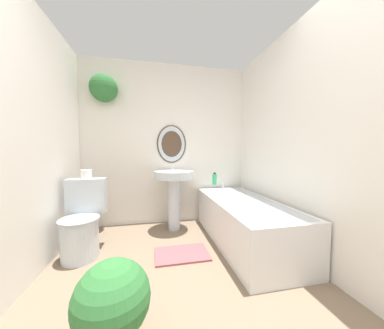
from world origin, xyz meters
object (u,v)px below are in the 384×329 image
object	(u,v)px
pedestal_sink	(174,186)
potted_plant	(113,303)
toilet	(82,223)
toilet_paper_roll	(86,174)
shampoo_bottle	(215,179)
bathtub	(244,220)

from	to	relation	value
pedestal_sink	potted_plant	world-z (taller)	pedestal_sink
toilet	toilet_paper_roll	xyz separation A→B (m)	(0.00, 0.17, 0.50)
pedestal_sink	toilet_paper_roll	world-z (taller)	pedestal_sink
toilet	pedestal_sink	bearing A→B (deg)	24.86
shampoo_bottle	potted_plant	world-z (taller)	shampoo_bottle
pedestal_sink	bathtub	distance (m)	1.01
shampoo_bottle	toilet_paper_roll	bearing A→B (deg)	-165.00
potted_plant	shampoo_bottle	bearing A→B (deg)	56.70
pedestal_sink	toilet_paper_roll	distance (m)	1.09
bathtub	potted_plant	world-z (taller)	bathtub
pedestal_sink	shampoo_bottle	size ratio (longest dim) A/B	4.94
bathtub	toilet_paper_roll	bearing A→B (deg)	171.97
toilet_paper_roll	bathtub	bearing A→B (deg)	-8.03
pedestal_sink	potted_plant	distance (m)	1.71
pedestal_sink	shampoo_bottle	world-z (taller)	pedestal_sink
bathtub	shampoo_bottle	world-z (taller)	shampoo_bottle
pedestal_sink	toilet_paper_roll	xyz separation A→B (m)	(-1.02, -0.30, 0.23)
bathtub	pedestal_sink	bearing A→B (deg)	144.39
bathtub	toilet	bearing A→B (deg)	177.33
bathtub	potted_plant	xyz separation A→B (m)	(-1.28, -1.05, 0.01)
potted_plant	pedestal_sink	bearing A→B (deg)	72.39
bathtub	shampoo_bottle	bearing A→B (deg)	101.26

